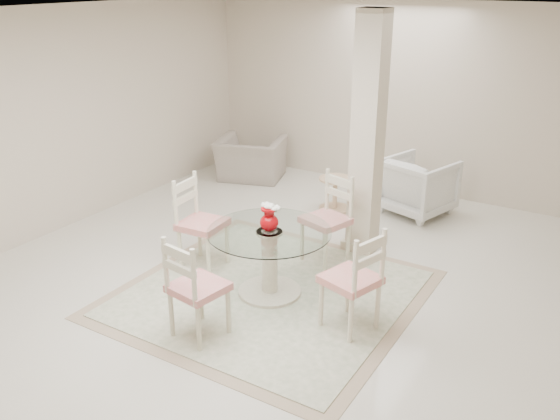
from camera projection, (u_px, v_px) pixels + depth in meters
The scene contains 13 objects.
ground at pixel (268, 281), 6.26m from camera, with size 7.00×7.00×0.00m, color silver.
room_shell at pixel (266, 107), 5.56m from camera, with size 6.02×7.02×2.71m.
column at pixel (368, 136), 6.54m from camera, with size 0.30×0.30×2.70m, color beige.
area_rug at pixel (270, 293), 6.01m from camera, with size 2.81×2.81×0.02m.
dining_table at pixel (270, 262), 5.88m from camera, with size 1.21×1.21×0.70m.
red_vase at pixel (269, 218), 5.70m from camera, with size 0.21×0.18×0.28m.
dining_chair_east at pixel (357, 274), 5.18m from camera, with size 0.55×0.55×1.10m.
dining_chair_north at pixel (330, 212), 6.52m from camera, with size 0.55×0.55×1.11m.
dining_chair_west at pixel (197, 216), 6.38m from camera, with size 0.48×0.48×1.13m.
dining_chair_south at pixel (192, 282), 5.07m from camera, with size 0.49×0.49×1.08m.
recliner_taupe at pixel (251, 159), 9.26m from camera, with size 1.00×0.87×0.65m, color #A19585.
armchair_white at pixel (418, 186), 7.91m from camera, with size 0.82×0.84×0.76m, color white.
side_table at pixel (335, 195), 8.05m from camera, with size 0.44×0.44×0.46m.
Camera 1 is at (2.99, -4.65, 3.04)m, focal length 38.00 mm.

